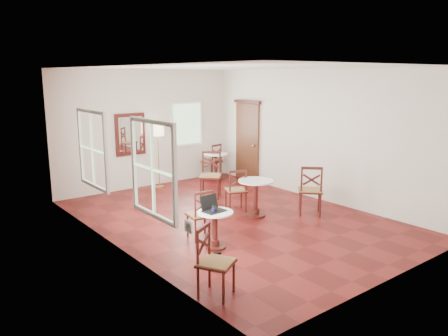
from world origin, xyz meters
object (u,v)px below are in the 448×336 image
floor_lamp (158,134)px  chair_back_b (211,175)px  cafe_table_near (215,225)px  navy_mug (214,211)px  cafe_table_back (216,163)px  laptop (212,207)px  cafe_table_mid (256,194)px  chair_near_a (201,214)px  chair_mid_a (236,190)px  chair_near_b (214,262)px  power_adapter (218,254)px  chair_mid_b (311,190)px  chair_back_a (212,161)px  water_glass (214,209)px  mouse (213,210)px

floor_lamp → chair_back_b: bearing=-72.9°
cafe_table_near → navy_mug: size_ratio=6.27×
cafe_table_near → cafe_table_back: size_ratio=0.87×
laptop → navy_mug: laptop is taller
cafe_table_mid → chair_near_a: size_ratio=0.84×
floor_lamp → laptop: floor_lamp is taller
laptop → chair_mid_a: bearing=34.0°
cafe_table_near → chair_near_b: chair_near_b is taller
cafe_table_mid → cafe_table_back: cafe_table_mid is taller
navy_mug → power_adapter: bearing=-111.9°
chair_back_b → power_adapter: bearing=-80.7°
chair_mid_b → power_adapter: (-2.81, -0.51, -0.50)m
cafe_table_back → power_adapter: (-3.18, -4.25, -0.43)m
chair_back_a → chair_mid_a: bearing=50.5°
floor_lamp → water_glass: 4.42m
floor_lamp → navy_mug: size_ratio=16.08×
cafe_table_mid → floor_lamp: 3.45m
mouse → chair_back_a: bearing=61.0°
mouse → power_adapter: 0.73m
chair_near_a → chair_mid_a: chair_mid_a is taller
navy_mug → water_glass: 0.07m
laptop → cafe_table_back: bearing=47.1°
cafe_table_near → chair_near_a: 0.50m
cafe_table_near → cafe_table_mid: size_ratio=0.84×
chair_mid_b → chair_back_a: size_ratio=1.08×
chair_near_a → chair_mid_b: 2.62m
cafe_table_back → laptop: bearing=-127.9°
chair_back_b → chair_back_a: bearing=96.0°
chair_back_a → chair_near_a: bearing=38.8°
cafe_table_mid → chair_mid_b: (0.98, -0.61, 0.05)m
chair_back_a → floor_lamp: floor_lamp is taller
floor_lamp → power_adapter: floor_lamp is taller
chair_back_a → water_glass: 5.19m
mouse → laptop: bearing=145.9°
chair_near_a → floor_lamp: 4.00m
water_glass → chair_back_b: bearing=54.6°
cafe_table_near → chair_back_a: chair_back_a is taller
cafe_table_back → chair_near_b: size_ratio=0.77×
chair_near_b → laptop: bearing=25.1°
cafe_table_back → chair_mid_a: chair_mid_a is taller
cafe_table_near → chair_near_b: 1.64m
cafe_table_back → chair_near_b: 6.65m
navy_mug → water_glass: size_ratio=1.01×
floor_lamp → laptop: 4.36m
chair_mid_a → floor_lamp: size_ratio=0.57×
cafe_table_back → power_adapter: size_ratio=7.10×
chair_near_a → navy_mug: chair_near_a is taller
chair_back_b → navy_mug: 3.23m
chair_mid_b → chair_back_b: (-0.85, 2.34, 0.02)m
cafe_table_mid → chair_back_a: size_ratio=0.78×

